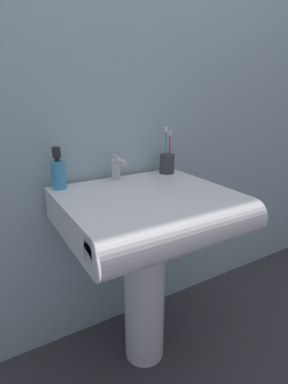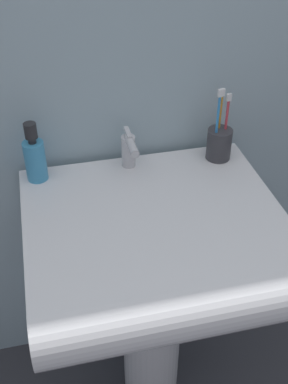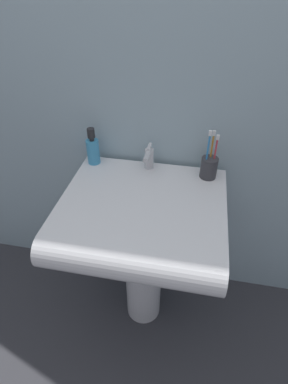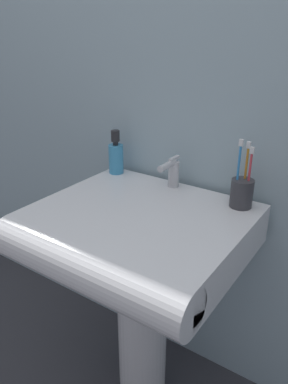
% 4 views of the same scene
% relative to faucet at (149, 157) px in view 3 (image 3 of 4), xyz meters
% --- Properties ---
extents(ground_plane, '(6.00, 6.00, 0.00)m').
position_rel_faucet_xyz_m(ground_plane, '(0.02, -0.20, -0.83)').
color(ground_plane, '#38383D').
rests_on(ground_plane, ground).
extents(wall_back, '(5.00, 0.05, 2.40)m').
position_rel_faucet_xyz_m(wall_back, '(0.02, 0.10, 0.37)').
color(wall_back, '#9EB7C1').
rests_on(wall_back, ground).
extents(sink_pedestal, '(0.17, 0.17, 0.65)m').
position_rel_faucet_xyz_m(sink_pedestal, '(0.02, -0.20, -0.51)').
color(sink_pedestal, white).
rests_on(sink_pedestal, ground).
extents(sink_basin, '(0.62, 0.57, 0.13)m').
position_rel_faucet_xyz_m(sink_basin, '(0.02, -0.25, -0.12)').
color(sink_basin, white).
rests_on(sink_basin, sink_pedestal).
extents(faucet, '(0.04, 0.12, 0.11)m').
position_rel_faucet_xyz_m(faucet, '(0.00, 0.00, 0.00)').
color(faucet, silver).
rests_on(faucet, sink_basin).
extents(toothbrush_cup, '(0.07, 0.07, 0.21)m').
position_rel_faucet_xyz_m(toothbrush_cup, '(0.25, -0.01, -0.01)').
color(toothbrush_cup, '#38383D').
rests_on(toothbrush_cup, sink_basin).
extents(soap_bottle, '(0.06, 0.06, 0.16)m').
position_rel_faucet_xyz_m(soap_bottle, '(-0.25, 0.00, 0.01)').
color(soap_bottle, '#3F99CC').
rests_on(soap_bottle, sink_basin).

